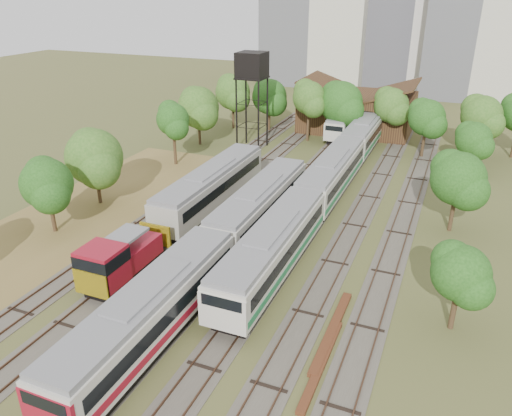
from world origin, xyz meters
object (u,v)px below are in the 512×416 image
at_px(railcar_green_set, 332,175).
at_px(shunter_locomotive, 118,261).
at_px(water_tower, 252,68).
at_px(railcar_red_set, 216,249).

height_order(railcar_green_set, shunter_locomotive, railcar_green_set).
bearing_deg(railcar_green_set, water_tower, 139.42).
bearing_deg(water_tower, railcar_red_set, -71.84).
bearing_deg(railcar_red_set, water_tower, 108.16).
bearing_deg(railcar_green_set, shunter_locomotive, -113.74).
bearing_deg(shunter_locomotive, railcar_red_set, 32.97).
bearing_deg(railcar_green_set, railcar_red_set, -101.98).
height_order(railcar_green_set, water_tower, water_tower).
relative_size(railcar_green_set, shunter_locomotive, 6.43).
distance_m(railcar_green_set, shunter_locomotive, 24.84).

